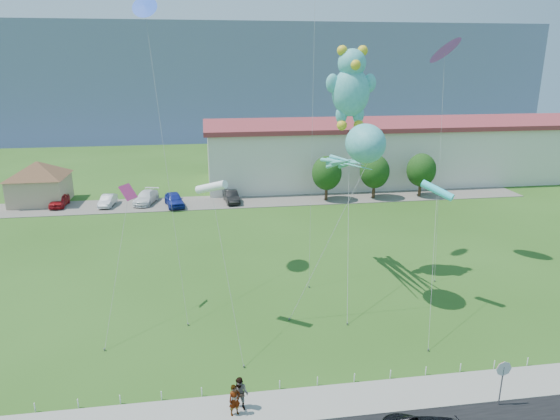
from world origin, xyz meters
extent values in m
plane|color=#284F16|center=(0.00, 0.00, 0.00)|extent=(160.00, 160.00, 0.00)
cube|color=gray|center=(0.00, -2.75, 0.05)|extent=(80.00, 2.50, 0.10)
cube|color=#59544C|center=(0.00, 35.00, 0.03)|extent=(70.00, 6.00, 0.06)
cube|color=slate|center=(0.00, 120.00, 12.50)|extent=(160.00, 50.00, 25.00)
cube|color=tan|center=(-24.00, 38.00, 1.60)|extent=(6.00, 6.00, 3.20)
pyramid|color=brown|center=(-24.00, 38.00, 4.10)|extent=(9.20, 9.20, 1.80)
cube|color=beige|center=(26.00, 44.00, 3.80)|extent=(60.00, 14.00, 7.60)
cube|color=maroon|center=(26.00, 44.00, 7.90)|extent=(61.00, 15.00, 0.60)
cylinder|color=slate|center=(9.50, -4.20, 1.10)|extent=(0.07, 0.07, 2.20)
cylinder|color=red|center=(9.50, -4.20, 2.10)|extent=(0.76, 0.04, 0.76)
cylinder|color=white|center=(9.50, -4.22, 2.10)|extent=(0.80, 0.02, 0.80)
cylinder|color=white|center=(-13.00, -1.30, 0.25)|extent=(0.05, 0.05, 0.50)
cylinder|color=white|center=(-11.00, -1.30, 0.25)|extent=(0.05, 0.05, 0.50)
cylinder|color=white|center=(-9.00, -1.30, 0.25)|extent=(0.05, 0.05, 0.50)
cylinder|color=white|center=(-7.00, -1.30, 0.25)|extent=(0.05, 0.05, 0.50)
cylinder|color=white|center=(-5.00, -1.30, 0.25)|extent=(0.05, 0.05, 0.50)
cylinder|color=white|center=(-3.00, -1.30, 0.25)|extent=(0.05, 0.05, 0.50)
cylinder|color=white|center=(-1.00, -1.30, 0.25)|extent=(0.05, 0.05, 0.50)
cylinder|color=white|center=(1.00, -1.30, 0.25)|extent=(0.05, 0.05, 0.50)
cylinder|color=white|center=(3.00, -1.30, 0.25)|extent=(0.05, 0.05, 0.50)
cylinder|color=white|center=(5.00, -1.30, 0.25)|extent=(0.05, 0.05, 0.50)
cylinder|color=white|center=(7.00, -1.30, 0.25)|extent=(0.05, 0.05, 0.50)
cylinder|color=white|center=(9.00, -1.30, 0.25)|extent=(0.05, 0.05, 0.50)
cylinder|color=white|center=(11.00, -1.30, 0.25)|extent=(0.05, 0.05, 0.50)
cylinder|color=white|center=(13.00, -1.30, 0.25)|extent=(0.05, 0.05, 0.50)
cylinder|color=#3F2B19|center=(10.00, 34.00, 1.10)|extent=(0.36, 0.36, 2.20)
ellipsoid|color=#14380F|center=(10.00, 34.00, 3.40)|extent=(3.60, 3.60, 4.14)
cylinder|color=#3F2B19|center=(16.00, 34.00, 1.10)|extent=(0.36, 0.36, 2.20)
ellipsoid|color=#14380F|center=(16.00, 34.00, 3.40)|extent=(3.60, 3.60, 4.14)
cylinder|color=#3F2B19|center=(22.00, 34.00, 1.10)|extent=(0.36, 0.36, 2.20)
ellipsoid|color=#14380F|center=(22.00, 34.00, 3.40)|extent=(3.60, 3.60, 4.14)
imported|color=gray|center=(-3.43, -3.03, 0.89)|extent=(0.67, 0.54, 1.59)
imported|color=gray|center=(-3.13, -2.70, 0.96)|extent=(1.02, 0.93, 1.72)
imported|color=#B0151C|center=(-21.43, 35.92, 0.75)|extent=(1.68, 4.07, 1.38)
imported|color=silver|center=(-15.88, 35.27, 0.70)|extent=(1.74, 4.00, 1.28)
imported|color=white|center=(-11.57, 35.77, 0.77)|extent=(3.08, 5.23, 1.42)
imported|color=navy|center=(-8.17, 34.00, 0.84)|extent=(2.77, 4.89, 1.57)
imported|color=black|center=(-1.50, 34.67, 0.76)|extent=(1.98, 4.41, 1.41)
ellipsoid|color=teal|center=(5.93, 7.64, 11.23)|extent=(2.54, 3.30, 2.54)
sphere|color=white|center=(5.48, 6.64, 11.50)|extent=(0.40, 0.40, 0.40)
sphere|color=white|center=(6.39, 6.64, 11.50)|extent=(0.40, 0.40, 0.40)
cylinder|color=slate|center=(0.67, 5.67, 0.08)|extent=(0.10, 0.10, 0.16)
cylinder|color=gray|center=(3.30, 6.15, 5.29)|extent=(5.29, 1.00, 10.28)
ellipsoid|color=teal|center=(6.32, 12.74, 14.15)|extent=(2.78, 2.36, 3.47)
sphere|color=teal|center=(6.32, 12.74, 16.18)|extent=(2.03, 2.03, 2.03)
sphere|color=gold|center=(5.58, 12.74, 17.04)|extent=(0.75, 0.75, 0.75)
sphere|color=gold|center=(7.07, 12.74, 17.04)|extent=(0.75, 0.75, 0.75)
sphere|color=gold|center=(6.32, 11.89, 16.08)|extent=(0.75, 0.75, 0.75)
ellipsoid|color=teal|center=(4.94, 12.74, 14.80)|extent=(0.96, 0.68, 1.35)
ellipsoid|color=teal|center=(7.71, 12.74, 14.80)|extent=(0.96, 0.68, 1.35)
ellipsoid|color=teal|center=(5.68, 12.74, 12.55)|extent=(0.85, 0.75, 1.39)
ellipsoid|color=teal|center=(6.96, 12.74, 12.55)|extent=(0.85, 0.75, 1.39)
sphere|color=gold|center=(5.68, 12.53, 11.81)|extent=(0.75, 0.75, 0.75)
sphere|color=gold|center=(6.96, 12.53, 11.81)|extent=(0.75, 0.75, 0.75)
cylinder|color=slate|center=(4.27, 4.49, 0.08)|extent=(0.10, 0.10, 0.16)
cylinder|color=gray|center=(5.30, 8.62, 5.88)|extent=(2.08, 8.27, 11.45)
cone|color=purple|center=(14.33, 14.85, 17.14)|extent=(1.80, 1.33, 1.33)
cylinder|color=slate|center=(12.75, 9.86, 0.08)|extent=(0.10, 0.10, 0.16)
cylinder|color=gray|center=(13.54, 12.36, 8.55)|extent=(1.61, 5.01, 16.78)
cube|color=#D62F75|center=(-9.40, 9.33, 8.15)|extent=(1.29, 1.29, 0.86)
cylinder|color=slate|center=(-10.66, 3.72, 0.08)|extent=(0.10, 0.10, 0.16)
cylinder|color=gray|center=(-10.03, 6.52, 4.06)|extent=(1.29, 5.64, 7.81)
cylinder|color=white|center=(-4.04, 5.93, 9.12)|extent=(0.50, 2.25, 0.87)
cylinder|color=slate|center=(-2.70, 0.82, 0.08)|extent=(0.10, 0.10, 0.16)
cylinder|color=gray|center=(-3.37, 3.38, 4.54)|extent=(1.38, 5.14, 8.77)
cone|color=blue|center=(-8.14, 15.65, 20.04)|extent=(1.80, 1.33, 1.33)
cylinder|color=slate|center=(-5.89, 5.95, 0.08)|extent=(0.10, 0.10, 0.16)
cylinder|color=gray|center=(-7.01, 10.80, 10.00)|extent=(2.28, 9.72, 19.69)
cylinder|color=slate|center=(2.95, 10.26, 0.08)|extent=(0.10, 0.10, 0.16)
cylinder|color=gray|center=(3.68, 13.50, 12.02)|extent=(1.49, 6.49, 23.73)
cylinder|color=#36DDF4|center=(10.63, 6.57, 8.20)|extent=(0.50, 2.25, 0.87)
cylinder|color=slate|center=(8.13, 0.85, 0.08)|extent=(0.10, 0.10, 0.16)
cylinder|color=gray|center=(9.38, 3.71, 4.08)|extent=(2.52, 5.75, 7.85)
camera|label=1|loc=(-4.27, -23.20, 16.34)|focal=32.00mm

